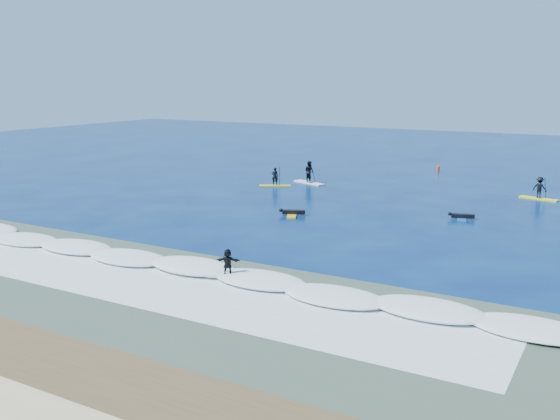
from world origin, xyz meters
The scene contains 11 objects.
ground centered at (0.00, 0.00, 0.00)m, with size 160.00×160.00×0.00m, color #031449.
shallow_water centered at (0.00, -14.00, 0.01)m, with size 90.00×13.00×0.01m, color #3A503F.
breaking_wave centered at (0.00, -10.00, 0.00)m, with size 40.00×6.00×0.30m, color white.
whitewater centered at (0.00, -13.00, 0.00)m, with size 34.00×5.00×0.02m, color silver.
sup_paddler_left centered at (-7.81, 13.35, 0.61)m, with size 2.72×2.01×1.94m.
sup_paddler_center centered at (-5.90, 16.30, 0.89)m, with size 3.46×2.00×2.38m.
sup_paddler_right centered at (13.48, 18.47, 0.81)m, with size 3.03×1.36×2.07m.
prone_paddler_near centered at (-0.74, 3.61, 0.16)m, with size 1.77×2.36×0.49m.
prone_paddler_far centered at (9.89, 8.24, 0.16)m, with size 1.75×2.30×0.47m.
wave_surfer centered at (3.43, -10.48, 0.78)m, with size 1.95×1.20×1.37m.
marker_buoy centered at (2.29, 29.49, 0.32)m, with size 0.31×0.31×0.73m.
Camera 1 is at (19.66, -33.94, 9.45)m, focal length 40.00 mm.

